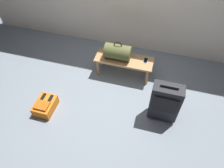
{
  "coord_description": "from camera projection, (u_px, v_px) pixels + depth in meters",
  "views": [
    {
      "loc": [
        0.61,
        -1.93,
        2.84
      ],
      "look_at": [
        0.01,
        0.24,
        0.25
      ],
      "focal_mm": 34.08,
      "sensor_mm": 36.0,
      "label": 1
    }
  ],
  "objects": [
    {
      "name": "suitcase_upright_charcoal",
      "position": [
        165.0,
        102.0,
        3.05
      ],
      "size": [
        0.42,
        0.24,
        0.73
      ],
      "color": "black",
      "rests_on": "ground"
    },
    {
      "name": "backpack_orange",
      "position": [
        45.0,
        106.0,
        3.34
      ],
      "size": [
        0.28,
        0.38,
        0.21
      ],
      "color": "orange",
      "rests_on": "ground"
    },
    {
      "name": "duffel_bag_olive",
      "position": [
        118.0,
        52.0,
        3.57
      ],
      "size": [
        0.44,
        0.26,
        0.34
      ],
      "color": "#51562D",
      "rests_on": "bench"
    },
    {
      "name": "cell_phone",
      "position": [
        146.0,
        60.0,
        3.62
      ],
      "size": [
        0.07,
        0.14,
        0.01
      ],
      "color": "silver",
      "rests_on": "bench"
    },
    {
      "name": "ground_plane",
      "position": [
        108.0,
        104.0,
        3.47
      ],
      "size": [
        6.6,
        6.6,
        0.0
      ],
      "primitive_type": "plane",
      "color": "slate"
    },
    {
      "name": "bench",
      "position": [
        124.0,
        61.0,
        3.69
      ],
      "size": [
        1.0,
        0.36,
        0.37
      ],
      "color": "#A87A4C",
      "rests_on": "ground"
    }
  ]
}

